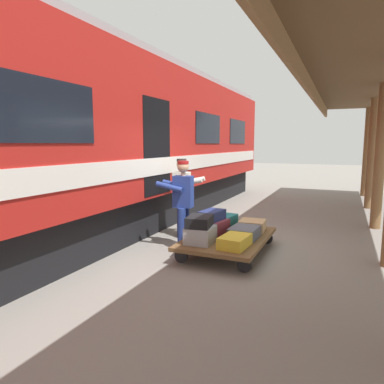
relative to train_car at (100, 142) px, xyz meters
name	(u,v)px	position (x,y,z in m)	size (l,w,h in m)	color
ground_plane	(240,248)	(-3.33, 0.00, -2.06)	(60.00, 60.00, 0.00)	gray
train_car	(100,142)	(0.00, 0.00, 0.00)	(3.02, 16.82, 4.00)	#B21E19
luggage_cart	(228,239)	(-3.19, 0.37, -1.80)	(1.38, 2.15, 0.31)	brown
suitcase_tan_vintage	(252,226)	(-3.50, -0.22, -1.65)	(0.48, 0.49, 0.21)	tan
suitcase_slate_roller	(244,233)	(-3.50, 0.37, -1.65)	(0.47, 0.59, 0.21)	#4C515B
suitcase_yellow_case	(235,241)	(-3.50, 0.96, -1.65)	(0.41, 0.62, 0.20)	gold
suitcase_teal_softside	(222,221)	(-2.87, -0.22, -1.62)	(0.46, 0.57, 0.27)	#1E666B
suitcase_gray_aluminum	(200,235)	(-2.87, 0.96, -1.61)	(0.45, 0.52, 0.29)	#9EA0A5
suitcase_burgundy_valise	(212,228)	(-2.87, 0.37, -1.61)	(0.47, 0.60, 0.28)	maroon
suitcase_black_hardshell	(200,221)	(-2.85, 0.95, -1.37)	(0.40, 0.54, 0.18)	black
suitcase_navy_fabric	(212,215)	(-2.86, 0.35, -1.38)	(0.33, 0.55, 0.19)	navy
porter_in_overalls	(182,202)	(-2.30, 0.49, -1.14)	(0.70, 0.47, 1.70)	navy
porter_by_door	(183,195)	(-1.93, -0.31, -1.14)	(0.71, 0.51, 1.70)	#332D28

